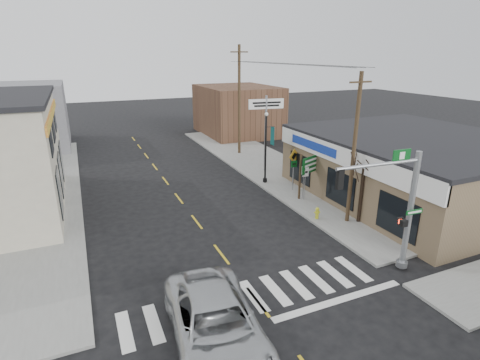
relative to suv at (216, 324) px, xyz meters
name	(u,v)px	position (x,y,z in m)	size (l,w,h in m)	color
ground	(258,302)	(2.28, 1.51, -0.84)	(140.00, 140.00, 0.00)	black
sidewalk_right	(288,176)	(11.28, 14.51, -0.78)	(6.00, 38.00, 0.13)	slate
sidewalk_left	(28,214)	(-6.72, 14.51, -0.78)	(6.00, 38.00, 0.13)	slate
center_line	(197,222)	(2.28, 9.51, -0.84)	(0.12, 56.00, 0.01)	gold
crosswalk	(253,296)	(2.28, 1.91, -0.84)	(11.00, 2.20, 0.01)	silver
thrift_store	(415,169)	(16.78, 7.51, 1.16)	(12.00, 14.00, 4.00)	brown
bldg_distant_right	(237,110)	(14.28, 31.51, 1.96)	(8.00, 10.00, 5.60)	brown
bldg_distant_left	(17,117)	(-8.72, 33.51, 2.36)	(9.00, 10.00, 6.40)	slate
suv	(216,324)	(0.00, 0.00, 0.00)	(2.80, 6.07, 1.69)	#B4B7BA
traffic_signal_pole	(400,201)	(8.61, 1.04, 2.57)	(4.34, 0.36, 5.50)	gray
guide_sign	(310,169)	(10.17, 9.95, 1.24)	(1.74, 0.14, 3.05)	#43321F
fire_hydrant	(317,212)	(8.75, 6.89, -0.34)	(0.22, 0.22, 0.70)	gold
ped_crossing_sign	(294,160)	(10.48, 12.45, 1.15)	(1.06, 0.07, 2.72)	gray
lamp_post	(267,142)	(9.01, 13.89, 2.29)	(0.67, 0.53, 5.17)	black
dance_center_sign	(266,114)	(10.31, 16.55, 3.88)	(2.83, 0.18, 6.02)	gray
bare_tree	(365,158)	(10.70, 5.63, 3.01)	(2.37, 2.37, 4.74)	black
shrub_front	(365,203)	(12.06, 6.68, -0.22)	(1.33, 1.33, 1.00)	#213A18
shrub_back	(326,182)	(12.34, 10.96, -0.29)	(1.12, 1.12, 0.84)	black
utility_pole_near	(354,149)	(10.17, 5.96, 3.52)	(1.44, 0.22, 8.26)	#3F2B20
utility_pole_far	(239,100)	(10.63, 22.54, 4.34)	(1.71, 0.26, 9.85)	#46281D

